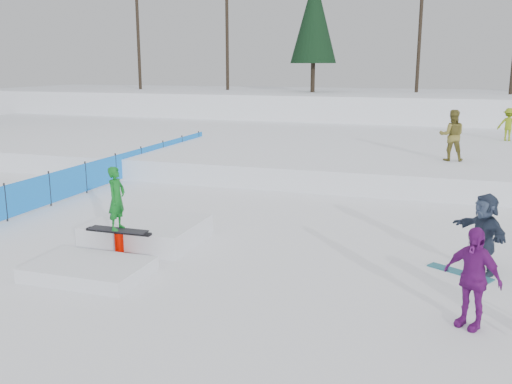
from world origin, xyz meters
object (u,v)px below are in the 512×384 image
(safety_fence, at_px, (116,168))
(walker_olive, at_px, (452,135))
(spectator_dark, at_px, (484,234))
(jib_rail_feature, at_px, (132,238))
(walker_ygreen, at_px, (509,124))
(spectator_purple, at_px, (472,278))

(safety_fence, distance_m, walker_olive, 12.53)
(spectator_dark, height_order, jib_rail_feature, jib_rail_feature)
(walker_ygreen, distance_m, spectator_dark, 16.90)
(walker_olive, xyz_separation_m, spectator_dark, (0.63, -9.93, -0.89))
(walker_olive, relative_size, walker_ygreen, 1.24)
(safety_fence, bearing_deg, walker_ygreen, 37.17)
(safety_fence, height_order, walker_olive, walker_olive)
(safety_fence, relative_size, jib_rail_feature, 3.64)
(walker_olive, distance_m, spectator_purple, 12.74)
(spectator_dark, bearing_deg, spectator_purple, -40.55)
(walker_ygreen, height_order, spectator_dark, walker_ygreen)
(spectator_purple, distance_m, spectator_dark, 2.80)
(spectator_purple, height_order, jib_rail_feature, jib_rail_feature)
(spectator_dark, bearing_deg, walker_ygreen, 139.61)
(safety_fence, bearing_deg, spectator_purple, -35.57)
(safety_fence, distance_m, walker_ygreen, 18.07)
(safety_fence, height_order, spectator_dark, spectator_dark)
(walker_olive, height_order, walker_ygreen, walker_olive)
(walker_olive, height_order, spectator_dark, walker_olive)
(safety_fence, relative_size, walker_olive, 8.45)
(spectator_purple, relative_size, jib_rail_feature, 0.39)
(safety_fence, relative_size, walker_ygreen, 10.47)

